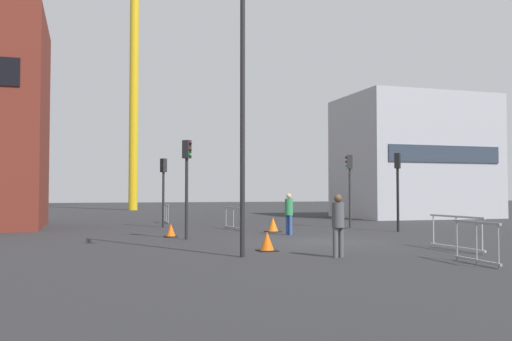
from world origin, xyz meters
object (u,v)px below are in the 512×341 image
Objects in this scene: traffic_light_corner at (350,178)px; traffic_light_median at (163,181)px; traffic_cone_by_barrier at (267,242)px; construction_crane at (136,35)px; traffic_cone_orange at (273,225)px; traffic_light_near at (398,178)px; traffic_light_verge at (187,172)px; pedestrian_walking at (289,211)px; traffic_cone_striped at (171,231)px; pedestrian_waiting at (338,221)px; streetlamp_tall at (245,73)px.

traffic_light_corner reaches higher than traffic_light_median.
traffic_light_median reaches higher than traffic_cone_by_barrier.
traffic_light_corner is 6.26× the size of traffic_cone_by_barrier.
traffic_cone_orange is (3.36, -33.12, -17.46)m from construction_crane.
traffic_light_near is 10.08m from traffic_light_verge.
traffic_cone_striped is (-4.92, 0.48, -0.78)m from pedestrian_walking.
construction_crane is 7.79× the size of traffic_light_near.
construction_crane is 38.99m from pedestrian_walking.
pedestrian_waiting is at bearing -67.12° from traffic_light_verge.
traffic_cone_orange is at bearing -161.47° from traffic_light_corner.
traffic_light_corner is 2.12× the size of pedestrian_walking.
traffic_light_near is 10.62m from traffic_cone_striped.
traffic_light_verge is at bearing -154.16° from traffic_light_corner.
construction_crane reaches higher than streetlamp_tall.
traffic_cone_orange is 5.07m from traffic_cone_striped.
traffic_cone_orange is (4.00, 9.29, -4.80)m from streetlamp_tall.
traffic_cone_orange is 8.24m from traffic_cone_by_barrier.
traffic_light_near is 0.95× the size of traffic_light_verge.
pedestrian_waiting is (-7.02, -8.35, -1.42)m from traffic_light_near.
pedestrian_waiting is at bearing -130.05° from traffic_light_near.
construction_crane is 46.22m from pedestrian_waiting.
traffic_cone_striped is at bearing -92.50° from construction_crane.
traffic_light_near is 2.06× the size of pedestrian_waiting.
traffic_cone_by_barrier is at bearing -143.61° from traffic_light_near.
traffic_cone_by_barrier is (-2.90, -5.81, -0.75)m from pedestrian_walking.
pedestrian_walking is 5.00m from traffic_cone_striped.
traffic_light_near is at bearing 3.76° from pedestrian_walking.
traffic_light_median reaches higher than traffic_cone_striped.
traffic_light_verge is (-1.12, -35.98, -15.20)m from construction_crane.
traffic_cone_orange is at bearing 91.61° from pedestrian_walking.
construction_crane is at bearing 89.13° from streetlamp_tall.
pedestrian_walking is 8.14m from pedestrian_waiting.
traffic_light_verge is 4.88m from pedestrian_walking.
traffic_cone_striped is (-10.39, 0.12, -2.19)m from traffic_light_near.
streetlamp_tall is 14.75× the size of traffic_cone_by_barrier.
construction_crane is 44.27m from streetlamp_tall.
traffic_light_corner is 10.24m from traffic_cone_striped.
traffic_cone_striped is (-0.52, -6.18, -2.16)m from traffic_light_median.
traffic_cone_by_barrier is (1.16, 1.56, -4.84)m from streetlamp_tall.
traffic_light_median is 6.56m from traffic_cone_striped.
traffic_light_median is at bearing 85.17° from traffic_cone_striped.
pedestrian_waiting is 10.05m from traffic_cone_orange.
traffic_light_near is 5.46× the size of traffic_cone_orange.
traffic_light_median is at bearing 91.39° from streetlamp_tall.
traffic_light_verge reaches higher than traffic_cone_striped.
streetlamp_tall is 5.01× the size of pedestrian_waiting.
construction_crane is at bearing 88.22° from traffic_light_verge.
pedestrian_waiting is 3.29× the size of traffic_cone_striped.
traffic_cone_by_barrier is at bearing -72.21° from traffic_cone_striped.
construction_crane is at bearing 88.01° from traffic_light_median.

